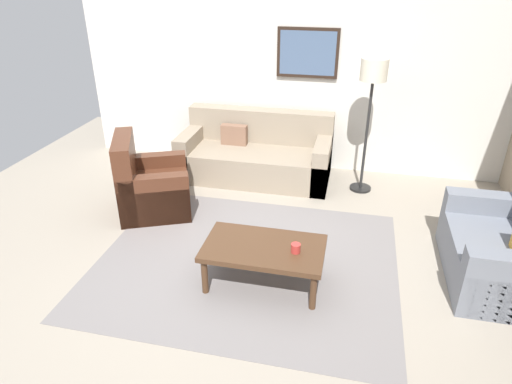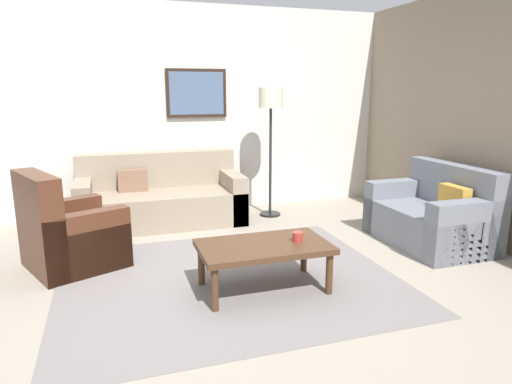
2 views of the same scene
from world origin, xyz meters
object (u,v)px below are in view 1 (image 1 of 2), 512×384
object	(u,v)px
couch_loveseat	(509,253)
framed_artwork	(308,53)
coffee_table	(264,251)
cup	(296,248)
armchair_leather	(148,188)
lamp_standing	(372,84)
couch_main	(257,155)

from	to	relation	value
couch_loveseat	framed_artwork	xyz separation A→B (m)	(-2.23, 2.24, 1.33)
coffee_table	cup	size ratio (longest dim) A/B	12.77
armchair_leather	framed_artwork	size ratio (longest dim) A/B	1.29
couch_loveseat	cup	size ratio (longest dim) A/B	15.20
couch_loveseat	armchair_leather	world-z (taller)	armchair_leather
couch_loveseat	lamp_standing	size ratio (longest dim) A/B	0.77
armchair_leather	lamp_standing	size ratio (longest dim) A/B	0.62
couch_main	coffee_table	bearing A→B (deg)	-75.74
couch_main	armchair_leather	bearing A→B (deg)	-128.13
coffee_table	cup	distance (m)	0.31
couch_main	couch_loveseat	size ratio (longest dim) A/B	1.56
coffee_table	lamp_standing	bearing A→B (deg)	68.86
cup	lamp_standing	size ratio (longest dim) A/B	0.05
couch_main	framed_artwork	size ratio (longest dim) A/B	2.50
coffee_table	framed_artwork	size ratio (longest dim) A/B	1.34
coffee_table	armchair_leather	bearing A→B (deg)	147.34
cup	lamp_standing	xyz separation A→B (m)	(0.56, 2.24, 0.96)
couch_loveseat	framed_artwork	bearing A→B (deg)	134.79
lamp_standing	framed_artwork	distance (m)	1.06
coffee_table	framed_artwork	distance (m)	3.07
armchair_leather	coffee_table	distance (m)	1.94
couch_main	lamp_standing	world-z (taller)	lamp_standing
framed_artwork	coffee_table	bearing A→B (deg)	-89.87
lamp_standing	framed_artwork	bearing A→B (deg)	145.87
armchair_leather	lamp_standing	distance (m)	2.96
armchair_leather	coffee_table	size ratio (longest dim) A/B	0.96
armchair_leather	cup	xyz separation A→B (m)	(1.93, -1.08, 0.14)
armchair_leather	couch_loveseat	bearing A→B (deg)	-7.32
couch_loveseat	lamp_standing	distance (m)	2.42
couch_loveseat	cup	xyz separation A→B (m)	(-1.92, -0.58, 0.15)
couch_loveseat	framed_artwork	distance (m)	3.43
couch_main	couch_loveseat	distance (m)	3.35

